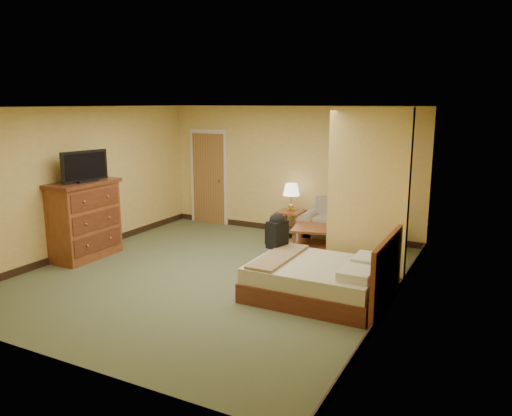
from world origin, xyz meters
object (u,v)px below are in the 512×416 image
Objects in this scene: dresser at (84,219)px; coffee_table at (315,234)px; loveseat at (345,231)px; bed at (322,279)px.

coffee_table is at bearing 30.97° from dresser.
dresser reaches higher than loveseat.
dresser is 0.72× the size of bed.
coffee_table is 0.48× the size of bed.
bed is (0.84, -1.95, -0.08)m from coffee_table.
dresser is (-3.46, -2.08, 0.34)m from coffee_table.
loveseat is at bearing 64.94° from coffee_table.
coffee_table is 0.66× the size of dresser.
dresser reaches higher than coffee_table.
bed reaches higher than coffee_table.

